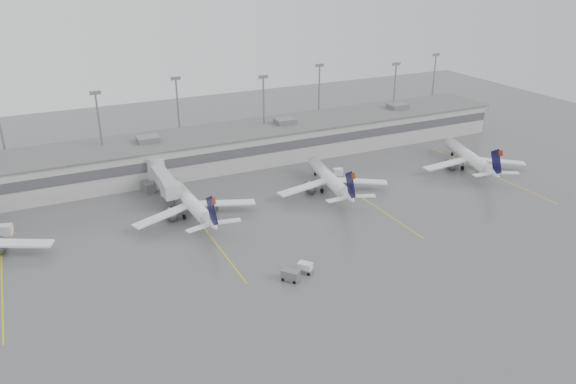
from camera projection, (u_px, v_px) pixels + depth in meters
name	position (u px, v px, depth m)	size (l,w,h in m)	color
ground	(354.00, 270.00, 92.56)	(260.00, 260.00, 0.00)	#535356
terminal	(231.00, 146.00, 138.96)	(152.00, 17.00, 9.45)	#A5A5A0
light_masts	(221.00, 110.00, 140.67)	(142.40, 8.00, 20.60)	gray
jet_bridge_right	(161.00, 177.00, 120.72)	(4.00, 17.20, 7.00)	#ABAEB1
stand_markings	(291.00, 214.00, 112.45)	(105.25, 40.00, 0.01)	#D1C30C
jet_mid_left	(192.00, 203.00, 110.57)	(25.08, 28.13, 9.10)	white
jet_mid_right	(330.00, 179.00, 122.49)	(24.93, 28.16, 9.16)	white
jet_far_right	(471.00, 158.00, 135.10)	(24.60, 27.99, 9.32)	white
baggage_tug	(305.00, 269.00, 91.81)	(2.97, 3.11, 1.73)	white
baggage_cart	(291.00, 275.00, 89.43)	(3.03, 3.19, 1.81)	slate
gse_uld_a	(4.00, 230.00, 103.98)	(2.75, 1.83, 1.95)	white
gse_uld_b	(168.00, 191.00, 120.98)	(2.69, 1.79, 1.91)	white
gse_uld_c	(338.00, 172.00, 132.23)	(2.20, 1.46, 1.56)	white
gse_loader	(148.00, 187.00, 122.73)	(2.20, 3.52, 2.20)	slate
cone_a	(14.00, 231.00, 104.85)	(0.43, 0.43, 0.69)	orange
cone_b	(184.00, 201.00, 117.56)	(0.50, 0.50, 0.80)	orange
cone_c	(326.00, 178.00, 129.60)	(0.40, 0.40, 0.63)	orange
cone_d	(457.00, 155.00, 144.54)	(0.47, 0.47, 0.75)	orange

